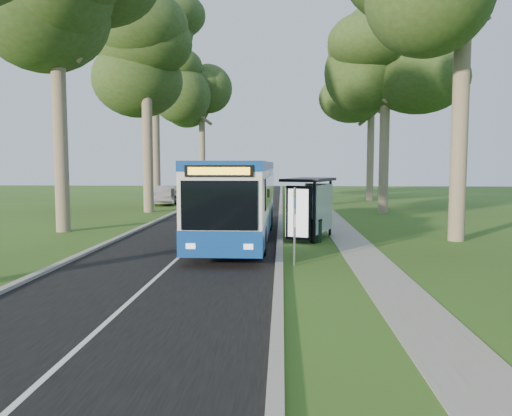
{
  "coord_description": "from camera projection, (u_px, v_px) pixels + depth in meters",
  "views": [
    {
      "loc": [
        0.08,
        -15.47,
        3.24
      ],
      "look_at": [
        -0.9,
        3.29,
        1.6
      ],
      "focal_mm": 35.0,
      "sensor_mm": 36.0,
      "label": 1
    }
  ],
  "objects": [
    {
      "name": "road",
      "position": [
        213.0,
        227.0,
        25.8
      ],
      "size": [
        7.0,
        100.0,
        0.02
      ],
      "primitive_type": "cube",
      "color": "black",
      "rests_on": "ground"
    },
    {
      "name": "tree_east_c",
      "position": [
        386.0,
        59.0,
        32.35
      ],
      "size": [
        5.2,
        5.2,
        13.57
      ],
      "color": "#7A6B56",
      "rests_on": "ground"
    },
    {
      "name": "footpath",
      "position": [
        339.0,
        228.0,
        25.47
      ],
      "size": [
        1.5,
        100.0,
        0.02
      ],
      "primitive_type": "cube",
      "color": "gray",
      "rests_on": "ground"
    },
    {
      "name": "tree_west_e",
      "position": [
        202.0,
        96.0,
        53.01
      ],
      "size": [
        5.2,
        5.2,
        14.15
      ],
      "color": "#7A6B56",
      "rests_on": "ground"
    },
    {
      "name": "kerb_east",
      "position": [
        280.0,
        227.0,
        25.62
      ],
      "size": [
        0.25,
        100.0,
        0.12
      ],
      "primitive_type": "cube",
      "color": "#9E9B93",
      "rests_on": "ground"
    },
    {
      "name": "tree_west_c",
      "position": [
        146.0,
        35.0,
        33.02
      ],
      "size": [
        5.2,
        5.2,
        15.98
      ],
      "color": "#7A6B56",
      "rests_on": "ground"
    },
    {
      "name": "tree_west_d",
      "position": [
        154.0,
        43.0,
        42.91
      ],
      "size": [
        5.2,
        5.2,
        18.5
      ],
      "color": "#7A6B56",
      "rests_on": "ground"
    },
    {
      "name": "bus",
      "position": [
        239.0,
        199.0,
        21.48
      ],
      "size": [
        2.76,
        12.7,
        3.36
      ],
      "rotation": [
        0.0,
        0.0,
        -0.01
      ],
      "color": "silver",
      "rests_on": "ground"
    },
    {
      "name": "centre_line",
      "position": [
        213.0,
        227.0,
        25.8
      ],
      "size": [
        0.12,
        100.0,
        0.0
      ],
      "primitive_type": "cube",
      "color": "white",
      "rests_on": "road"
    },
    {
      "name": "bus_shelter",
      "position": [
        313.0,
        197.0,
        21.24
      ],
      "size": [
        2.62,
        3.47,
        2.65
      ],
      "rotation": [
        0.0,
        0.0,
        -0.35
      ],
      "color": "black",
      "rests_on": "ground"
    },
    {
      "name": "ground",
      "position": [
        279.0,
        268.0,
        15.67
      ],
      "size": [
        120.0,
        120.0,
        0.0
      ],
      "primitive_type": "plane",
      "color": "#315119",
      "rests_on": "ground"
    },
    {
      "name": "tree_east_d",
      "position": [
        372.0,
        92.0,
        44.26
      ],
      "size": [
        5.2,
        5.2,
        13.03
      ],
      "color": "#7A6B56",
      "rests_on": "ground"
    },
    {
      "name": "kerb_west",
      "position": [
        146.0,
        226.0,
        25.98
      ],
      "size": [
        0.25,
        100.0,
        0.12
      ],
      "primitive_type": "cube",
      "color": "#9E9B93",
      "rests_on": "ground"
    },
    {
      "name": "litter_bin",
      "position": [
        316.0,
        230.0,
        20.84
      ],
      "size": [
        0.55,
        0.55,
        0.96
      ],
      "rotation": [
        0.0,
        0.0,
        -0.03
      ],
      "color": "black",
      "rests_on": "ground"
    },
    {
      "name": "car_silver",
      "position": [
        165.0,
        195.0,
        40.37
      ],
      "size": [
        2.47,
        4.83,
        1.52
      ],
      "primitive_type": "imported",
      "rotation": [
        0.0,
        0.0,
        0.19
      ],
      "color": "#9DA0A5",
      "rests_on": "ground"
    },
    {
      "name": "bus_stop_sign",
      "position": [
        295.0,
        217.0,
        15.9
      ],
      "size": [
        0.09,
        0.35,
        2.51
      ],
      "rotation": [
        0.0,
        0.0,
        0.1
      ],
      "color": "gray",
      "rests_on": "ground"
    },
    {
      "name": "car_white",
      "position": [
        187.0,
        194.0,
        42.16
      ],
      "size": [
        3.26,
        4.74,
        1.5
      ],
      "primitive_type": "imported",
      "rotation": [
        0.0,
        0.0,
        -0.38
      ],
      "color": "white",
      "rests_on": "ground"
    }
  ]
}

